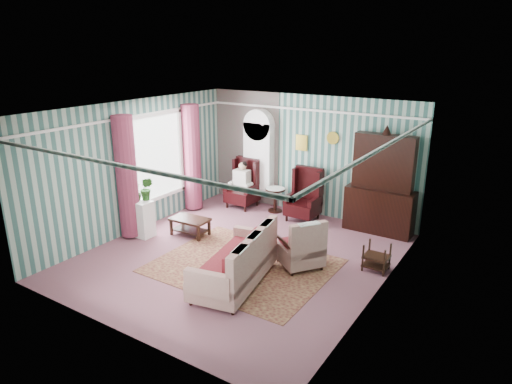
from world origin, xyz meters
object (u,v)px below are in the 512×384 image
Objects in this scene: wingback_right at (303,195)px; round_side_table at (275,200)px; floral_armchair at (300,241)px; sofa at (234,259)px; bookcase at (258,163)px; coffee_table at (190,227)px; plant_stand at (141,218)px; dresser_hutch at (382,181)px; wingback_left at (242,183)px; nest_table at (377,257)px; seated_woman at (242,185)px.

wingback_right is 0.92m from round_side_table.
round_side_table is at bearing 75.10° from floral_armchair.
wingback_right is 3.42m from sofa.
bookcase is 2.66× the size of coffee_table.
round_side_table is 3.36m from plant_stand.
sofa is (-1.35, -3.66, -0.70)m from dresser_hutch.
dresser_hutch reaches higher than sofa.
round_side_table is at bearing 70.58° from coffee_table.
floral_armchair reaches higher than sofa.
plant_stand is at bearing -144.92° from dresser_hutch.
wingback_right is at bearing 0.00° from wingback_left.
sofa is (1.25, -3.54, 0.18)m from round_side_table.
sofa is at bearing -172.53° from floral_armchair.
dresser_hutch reaches higher than nest_table.
nest_table is 2.67m from sofa.
dresser_hutch is 1.86m from wingback_right.
floral_armchair reaches higher than coffee_table.
seated_woman is at bearing -122.66° from bookcase.
plant_stand is (-1.05, -3.14, -0.72)m from bookcase.
seated_woman is 1.15× the size of floral_armchair.
wingback_right is at bearing 52.35° from coffee_table.
wingback_left is 4.02m from sofa.
wingback_left reaches higher than round_side_table.
nest_table is 5.02m from plant_stand.
wingback_left is 1.00× the size of wingback_right.
dresser_hutch reaches higher than coffee_table.
sofa is (1.90, -3.78, -0.64)m from bookcase.
wingback_right reaches higher than sofa.
nest_table reaches higher than coffee_table.
wingback_left is (-3.50, -0.27, -0.55)m from dresser_hutch.
bookcase reaches higher than seated_woman.
seated_woman is (-1.75, 0.00, -0.04)m from wingback_right.
round_side_table is at bearing -177.36° from dresser_hutch.
wingback_left is 0.04m from seated_woman.
coffee_table is (-2.72, 0.02, -0.32)m from floral_armchair.
bookcase is 0.95× the size of dresser_hutch.
wingback_left is at bearing 92.31° from coffee_table.
wingback_right is 2.31× the size of nest_table.
wingback_right reaches higher than coffee_table.
wingback_right is 2.42m from floral_armchair.
sofa is (2.95, -0.64, 0.08)m from plant_stand.
bookcase is at bearing 71.51° from plant_stand.
plant_stand reaches higher than nest_table.
floral_armchair reaches higher than round_side_table.
seated_woman is 0.96m from round_side_table.
bookcase is at bearing 57.34° from wingback_left.
seated_woman is (-0.25, -0.39, -0.53)m from bookcase.
plant_stand is at bearing -106.22° from wingback_left.
dresser_hutch is at bearing 35.41° from coffee_table.
dresser_hutch reaches higher than wingback_right.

